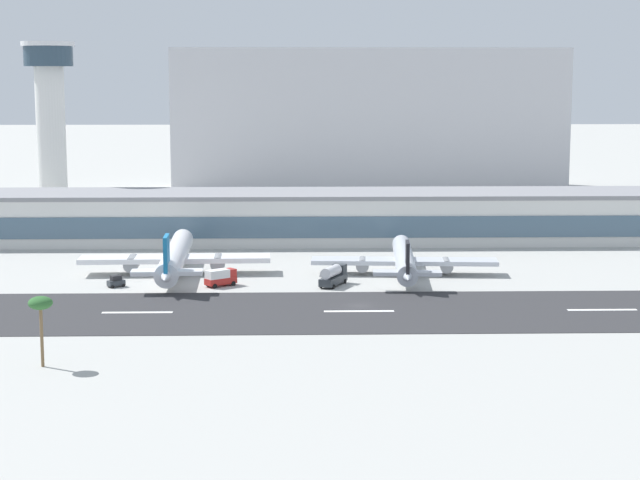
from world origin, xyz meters
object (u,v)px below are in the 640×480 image
distant_hotel_block (368,119)px  airliner_blue_tail_gate_0 (175,258)px  service_box_truck_1 (221,277)px  palm_tree_0 (40,306)px  terminal_building (292,216)px  service_baggage_tug_0 (116,282)px  airliner_black_tail_gate_1 (404,261)px  control_tower (51,119)px  service_fuel_truck_2 (333,275)px

distant_hotel_block → airliner_blue_tail_gate_0: 176.26m
distant_hotel_block → airliner_blue_tail_gate_0: (-50.81, -167.45, -21.14)m
service_box_truck_1 → distant_hotel_block: bearing=40.8°
airliner_blue_tail_gate_0 → palm_tree_0: airliner_blue_tail_gate_0 is taller
terminal_building → service_baggage_tug_0: 65.98m
airliner_blue_tail_gate_0 → service_baggage_tug_0: (-9.85, -12.61, -2.40)m
airliner_black_tail_gate_1 → palm_tree_0: palm_tree_0 is taller
terminal_building → service_baggage_tug_0: (-33.48, -56.64, -5.00)m
distant_hotel_block → service_baggage_tug_0: (-60.66, -180.06, -23.55)m
airliner_black_tail_gate_1 → service_baggage_tug_0: bearing=105.1°
airliner_blue_tail_gate_0 → airliner_black_tail_gate_1: 46.38m
control_tower → service_box_truck_1: size_ratio=7.78×
airliner_black_tail_gate_1 → service_box_truck_1: airliner_black_tail_gate_1 is taller
control_tower → distant_hotel_block: 130.79m
distant_hotel_block → service_box_truck_1: 185.71m
distant_hotel_block → airliner_black_tail_gate_1: distant_hotel_block is taller
service_box_truck_1 → palm_tree_0: (-20.92, -57.09, 6.86)m
airliner_blue_tail_gate_0 → service_fuel_truck_2: airliner_blue_tail_gate_0 is taller
service_box_truck_1 → service_fuel_truck_2: size_ratio=0.71×
service_baggage_tug_0 → service_box_truck_1: size_ratio=0.56×
airliner_black_tail_gate_1 → palm_tree_0: (-57.21, -67.73, 5.67)m
control_tower → service_baggage_tug_0: size_ratio=13.78×
service_fuel_truck_2 → palm_tree_0: (-42.45, -57.00, 6.62)m
distant_hotel_block → airliner_black_tail_gate_1: 170.54m
airliner_black_tail_gate_1 → palm_tree_0: size_ratio=4.52×
terminal_building → control_tower: control_tower is taller
distant_hotel_block → airliner_blue_tail_gate_0: distant_hotel_block is taller
service_box_truck_1 → service_fuel_truck_2: 21.53m
airliner_blue_tail_gate_0 → distant_hotel_block: bearing=-18.7°
airliner_black_tail_gate_1 → service_box_truck_1: (-36.29, -10.64, -1.20)m
distant_hotel_block → service_fuel_truck_2: (-19.23, -179.84, -22.56)m
service_baggage_tug_0 → airliner_blue_tail_gate_0: bearing=-163.8°
airliner_blue_tail_gate_0 → airliner_black_tail_gate_1: (46.35, -1.66, -0.47)m
distant_hotel_block → palm_tree_0: distant_hotel_block is taller
control_tower → service_baggage_tug_0: 95.39m
service_baggage_tug_0 → service_fuel_truck_2: service_fuel_truck_2 is taller
service_box_truck_1 → control_tower: bearing=83.8°
terminal_building → service_box_truck_1: terminal_building is taller
airliner_blue_tail_gate_0 → terminal_building: bearing=-30.0°
distant_hotel_block → service_box_truck_1: size_ratio=21.87×
airliner_black_tail_gate_1 → service_baggage_tug_0: (-56.19, -10.95, -1.94)m
airliner_blue_tail_gate_0 → service_box_truck_1: (10.05, -12.29, -1.66)m
service_baggage_tug_0 → palm_tree_0: (-1.01, -56.78, 7.60)m
palm_tree_0 → terminal_building: bearing=73.1°
control_tower → airliner_black_tail_gate_1: control_tower is taller
distant_hotel_block → service_fuel_truck_2: bearing=-96.1°
service_baggage_tug_0 → palm_tree_0: 57.30m
control_tower → airliner_black_tail_gate_1: (86.50, -75.21, -25.59)m
service_baggage_tug_0 → palm_tree_0: bearing=53.2°
distant_hotel_block → service_box_truck_1: bearing=-102.8°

